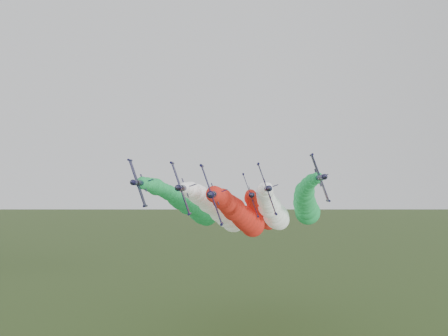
{
  "coord_description": "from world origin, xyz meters",
  "views": [
    {
      "loc": [
        -1.26,
        -85.82,
        45.41
      ],
      "look_at": [
        -5.15,
        0.69,
        49.69
      ],
      "focal_mm": 35.0,
      "sensor_mm": 36.0,
      "label": 1
    }
  ],
  "objects_px": {
    "jet_inner_right": "(273,211)",
    "jet_trail": "(262,213)",
    "jet_outer_left": "(193,207)",
    "jet_outer_right": "(306,204)",
    "jet_lead": "(242,216)",
    "jet_inner_left": "(222,211)"
  },
  "relations": [
    {
      "from": "jet_trail",
      "to": "jet_inner_right",
      "type": "bearing_deg",
      "value": -79.15
    },
    {
      "from": "jet_inner_right",
      "to": "jet_trail",
      "type": "bearing_deg",
      "value": 100.85
    },
    {
      "from": "jet_inner_left",
      "to": "jet_outer_left",
      "type": "xyz_separation_m",
      "value": [
        -10.07,
        8.96,
        1.02
      ]
    },
    {
      "from": "jet_lead",
      "to": "jet_inner_left",
      "type": "height_order",
      "value": "jet_inner_left"
    },
    {
      "from": "jet_lead",
      "to": "jet_outer_left",
      "type": "height_order",
      "value": "jet_outer_left"
    },
    {
      "from": "jet_lead",
      "to": "jet_outer_left",
      "type": "bearing_deg",
      "value": 129.22
    },
    {
      "from": "jet_outer_left",
      "to": "jet_outer_right",
      "type": "height_order",
      "value": "jet_outer_right"
    },
    {
      "from": "jet_outer_left",
      "to": "jet_trail",
      "type": "relative_size",
      "value": 1.0
    },
    {
      "from": "jet_inner_right",
      "to": "jet_outer_right",
      "type": "xyz_separation_m",
      "value": [
        11.32,
        8.26,
        2.05
      ]
    },
    {
      "from": "jet_outer_right",
      "to": "jet_outer_left",
      "type": "bearing_deg",
      "value": -176.81
    },
    {
      "from": "jet_outer_left",
      "to": "jet_trail",
      "type": "distance_m",
      "value": 24.97
    },
    {
      "from": "jet_inner_left",
      "to": "jet_inner_right",
      "type": "height_order",
      "value": "jet_inner_left"
    },
    {
      "from": "jet_lead",
      "to": "jet_trail",
      "type": "xyz_separation_m",
      "value": [
        6.88,
        28.89,
        -0.65
      ]
    },
    {
      "from": "jet_lead",
      "to": "jet_inner_right",
      "type": "distance_m",
      "value": 16.93
    },
    {
      "from": "jet_trail",
      "to": "jet_outer_left",
      "type": "bearing_deg",
      "value": -159.0
    },
    {
      "from": "jet_inner_right",
      "to": "jet_outer_left",
      "type": "bearing_deg",
      "value": 166.67
    },
    {
      "from": "jet_inner_left",
      "to": "jet_lead",
      "type": "bearing_deg",
      "value": -60.52
    },
    {
      "from": "jet_outer_left",
      "to": "jet_outer_right",
      "type": "bearing_deg",
      "value": 3.19
    },
    {
      "from": "jet_inner_left",
      "to": "jet_outer_right",
      "type": "relative_size",
      "value": 1.0
    },
    {
      "from": "jet_lead",
      "to": "jet_outer_right",
      "type": "bearing_deg",
      "value": 46.3
    },
    {
      "from": "jet_inner_left",
      "to": "jet_trail",
      "type": "relative_size",
      "value": 1.01
    },
    {
      "from": "jet_outer_right",
      "to": "jet_inner_left",
      "type": "bearing_deg",
      "value": -158.0
    }
  ]
}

